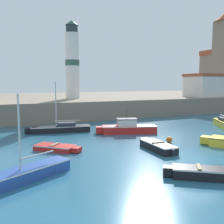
{
  "coord_description": "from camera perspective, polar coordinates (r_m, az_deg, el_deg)",
  "views": [
    {
      "loc": [
        -12.89,
        -13.14,
        5.06
      ],
      "look_at": [
        -0.59,
        12.4,
        2.0
      ],
      "focal_mm": 42.0,
      "sensor_mm": 36.0,
      "label": 1
    }
  ],
  "objects": [
    {
      "name": "dinghy_black_0",
      "position": [
        15.18,
        17.87,
        -12.36
      ],
      "size": [
        3.14,
        2.69,
        0.65
      ],
      "color": "black",
      "rests_on": "ground"
    },
    {
      "name": "harbor_shed_far_end",
      "position": [
        52.02,
        19.55,
        5.52
      ],
      "size": [
        6.42,
        5.39,
        4.25
      ],
      "color": "silver",
      "rests_on": "quay_seawall"
    },
    {
      "name": "mooring_buoy",
      "position": [
        23.21,
        12.36,
        -5.9
      ],
      "size": [
        0.53,
        0.53,
        0.53
      ],
      "primitive_type": "sphere",
      "color": "orange",
      "rests_on": "ground"
    },
    {
      "name": "dinghy_red_6",
      "position": [
        20.57,
        -12.01,
        -7.56
      ],
      "size": [
        3.34,
        3.3,
        0.49
      ],
      "color": "red",
      "rests_on": "ground"
    },
    {
      "name": "dinghy_black_9",
      "position": [
        20.52,
        9.84,
        -7.29
      ],
      "size": [
        1.48,
        4.36,
        0.66
      ],
      "color": "black",
      "rests_on": "ground"
    },
    {
      "name": "motorboat_red_1",
      "position": [
        27.07,
        3.41,
        -3.45
      ],
      "size": [
        6.26,
        3.36,
        2.41
      ],
      "color": "red",
      "rests_on": "ground"
    },
    {
      "name": "ground_plane",
      "position": [
        19.08,
        18.32,
        -9.53
      ],
      "size": [
        200.0,
        200.0,
        0.0
      ],
      "primitive_type": "plane",
      "color": "#28607F"
    },
    {
      "name": "lighthouse",
      "position": [
        43.74,
        -8.64,
        10.9
      ],
      "size": [
        2.3,
        2.3,
        12.54
      ],
      "color": "silver",
      "rests_on": "quay_seawall"
    },
    {
      "name": "sailboat_blue_4",
      "position": [
        14.84,
        -18.39,
        -12.56
      ],
      "size": [
        5.44,
        3.38,
        4.57
      ],
      "color": "#284C9E",
      "rests_on": "ground"
    },
    {
      "name": "sailboat_black_5",
      "position": [
        28.07,
        -11.23,
        -3.49
      ],
      "size": [
        6.73,
        2.47,
        5.27
      ],
      "color": "black",
      "rests_on": "ground"
    },
    {
      "name": "quay_seawall",
      "position": [
        54.31,
        -11.92,
        2.09
      ],
      "size": [
        120.0,
        40.0,
        2.66
      ],
      "primitive_type": "cube",
      "color": "gray",
      "rests_on": "ground"
    }
  ]
}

